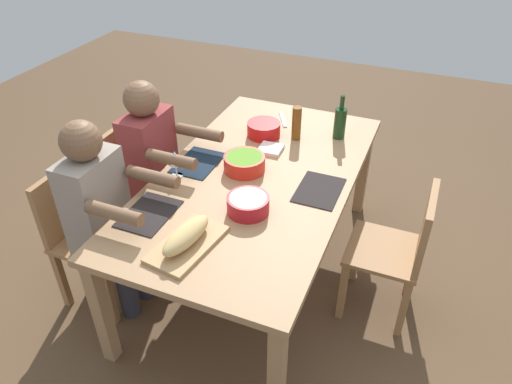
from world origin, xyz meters
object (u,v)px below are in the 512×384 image
object	(u,v)px
serving_bowl_salad	(244,162)
wine_glass	(175,159)
chair_far_center	(400,248)
beer_bottle	(297,123)
chair_near_right	(83,230)
napkin_stack	(270,149)
cutting_board	(187,244)
serving_bowl_greens	(264,128)
chair_near_center	(136,182)
dining_table	(256,187)
diner_near_right	(103,207)
diner_near_center	(156,159)
serving_bowl_pasta	(248,203)
wine_bottle	(340,122)
bread_loaf	(186,235)

from	to	relation	value
serving_bowl_salad	wine_glass	distance (m)	0.40
chair_far_center	beer_bottle	size ratio (longest dim) A/B	3.86
chair_near_right	napkin_stack	world-z (taller)	chair_near_right
chair_near_right	cutting_board	size ratio (longest dim) A/B	2.12
chair_near_right	serving_bowl_greens	size ratio (longest dim) A/B	3.96
chair_near_center	wine_glass	world-z (taller)	wine_glass
cutting_board	dining_table	bearing A→B (deg)	173.76
diner_near_right	chair_near_center	bearing A→B (deg)	-160.98
napkin_stack	diner_near_center	bearing A→B (deg)	-65.21
diner_near_right	chair_far_center	bearing A→B (deg)	109.24
serving_bowl_pasta	chair_far_center	bearing A→B (deg)	112.59
serving_bowl_greens	napkin_stack	bearing A→B (deg)	33.58
chair_far_center	serving_bowl_pasta	size ratio (longest dim) A/B	3.89
serving_bowl_pasta	wine_bottle	xyz separation A→B (m)	(-0.95, 0.23, 0.06)
dining_table	wine_glass	world-z (taller)	wine_glass
dining_table	wine_glass	xyz separation A→B (m)	(0.17, -0.42, 0.19)
dining_table	chair_near_right	size ratio (longest dim) A/B	2.28
chair_near_center	cutting_board	size ratio (longest dim) A/B	2.12
chair_near_center	serving_bowl_pasta	distance (m)	1.04
dining_table	serving_bowl_pasta	xyz separation A→B (m)	(0.32, 0.09, 0.12)
chair_near_right	napkin_stack	distance (m)	1.20
diner_near_center	diner_near_right	world-z (taller)	same
cutting_board	beer_bottle	bearing A→B (deg)	173.06
diner_near_center	serving_bowl_salad	size ratio (longest dim) A/B	5.01
diner_near_right	cutting_board	distance (m)	0.62
beer_bottle	wine_glass	size ratio (longest dim) A/B	1.33
cutting_board	diner_near_right	bearing A→B (deg)	-103.18
serving_bowl_greens	diner_near_center	bearing A→B (deg)	-48.83
wine_glass	wine_bottle	bearing A→B (deg)	137.30
bread_loaf	beer_bottle	distance (m)	1.19
chair_near_right	cutting_board	world-z (taller)	chair_near_right
chair_near_right	diner_near_center	bearing A→B (deg)	160.98
napkin_stack	serving_bowl_greens	bearing A→B (deg)	-146.42
serving_bowl_pasta	napkin_stack	distance (m)	0.63
wine_bottle	serving_bowl_greens	bearing A→B (deg)	-70.73
serving_bowl_pasta	serving_bowl_greens	bearing A→B (deg)	-164.07
diner_near_center	napkin_stack	distance (m)	0.71
chair_near_right	serving_bowl_greens	bearing A→B (deg)	144.33
serving_bowl_pasta	wine_bottle	distance (m)	0.98
chair_near_center	bread_loaf	bearing A→B (deg)	49.28
diner_near_right	napkin_stack	distance (m)	1.05
serving_bowl_greens	napkin_stack	xyz separation A→B (m)	(0.17, 0.11, -0.04)
wine_bottle	cutting_board	bearing A→B (deg)	-16.88
diner_near_center	diner_near_right	xyz separation A→B (m)	(0.53, 0.00, 0.00)
chair_near_center	bread_loaf	xyz separation A→B (m)	(0.67, 0.78, 0.32)
wine_glass	napkin_stack	world-z (taller)	wine_glass
wine_glass	chair_near_center	bearing A→B (deg)	-111.56
chair_near_right	serving_bowl_salad	xyz separation A→B (m)	(-0.57, 0.77, 0.31)
chair_near_right	diner_near_right	bearing A→B (deg)	90.00
chair_near_center	wine_bottle	size ratio (longest dim) A/B	2.93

